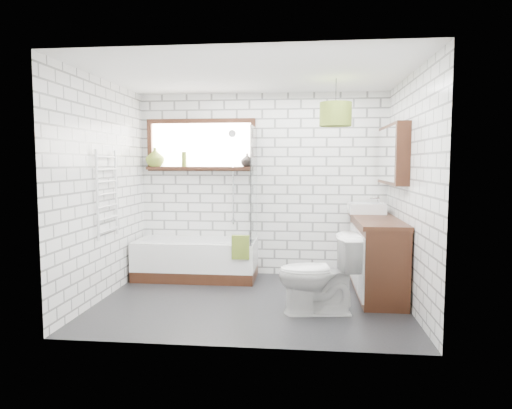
# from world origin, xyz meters

# --- Properties ---
(floor) EXTENTS (3.40, 2.60, 0.01)m
(floor) POSITION_xyz_m (0.00, 0.00, -0.01)
(floor) COLOR black
(floor) RESTS_ON ground
(ceiling) EXTENTS (3.40, 2.60, 0.01)m
(ceiling) POSITION_xyz_m (0.00, 0.00, 2.50)
(ceiling) COLOR white
(ceiling) RESTS_ON ground
(wall_back) EXTENTS (3.40, 0.01, 2.50)m
(wall_back) POSITION_xyz_m (0.00, 1.30, 1.25)
(wall_back) COLOR white
(wall_back) RESTS_ON ground
(wall_front) EXTENTS (3.40, 0.01, 2.50)m
(wall_front) POSITION_xyz_m (0.00, -1.30, 1.25)
(wall_front) COLOR white
(wall_front) RESTS_ON ground
(wall_left) EXTENTS (0.01, 2.60, 2.50)m
(wall_left) POSITION_xyz_m (-1.70, 0.00, 1.25)
(wall_left) COLOR white
(wall_left) RESTS_ON ground
(wall_right) EXTENTS (0.01, 2.60, 2.50)m
(wall_right) POSITION_xyz_m (1.70, 0.00, 1.25)
(wall_right) COLOR white
(wall_right) RESTS_ON ground
(window) EXTENTS (1.52, 0.16, 0.68)m
(window) POSITION_xyz_m (-0.85, 1.26, 1.80)
(window) COLOR black
(window) RESTS_ON wall_back
(towel_radiator) EXTENTS (0.06, 0.52, 1.00)m
(towel_radiator) POSITION_xyz_m (-1.66, 0.00, 1.20)
(towel_radiator) COLOR white
(towel_radiator) RESTS_ON wall_left
(mirror_cabinet) EXTENTS (0.16, 1.20, 0.70)m
(mirror_cabinet) POSITION_xyz_m (1.62, 0.60, 1.65)
(mirror_cabinet) COLOR black
(mirror_cabinet) RESTS_ON wall_right
(shower_riser) EXTENTS (0.02, 0.02, 1.30)m
(shower_riser) POSITION_xyz_m (-0.40, 1.26, 1.35)
(shower_riser) COLOR silver
(shower_riser) RESTS_ON wall_back
(bathtub) EXTENTS (1.61, 0.71, 0.52)m
(bathtub) POSITION_xyz_m (-0.86, 0.95, 0.26)
(bathtub) COLOR white
(bathtub) RESTS_ON floor
(shower_screen) EXTENTS (0.02, 0.72, 1.50)m
(shower_screen) POSITION_xyz_m (-0.07, 0.95, 1.27)
(shower_screen) COLOR white
(shower_screen) RESTS_ON bathtub
(towel_green) EXTENTS (0.22, 0.06, 0.30)m
(towel_green) POSITION_xyz_m (-0.20, 0.59, 0.50)
(towel_green) COLOR #5C7021
(towel_green) RESTS_ON bathtub
(towel_beige) EXTENTS (0.21, 0.05, 0.28)m
(towel_beige) POSITION_xyz_m (-0.20, 0.59, 0.50)
(towel_beige) COLOR tan
(towel_beige) RESTS_ON bathtub
(vanity) EXTENTS (0.51, 1.58, 0.90)m
(vanity) POSITION_xyz_m (1.45, 0.50, 0.45)
(vanity) COLOR black
(vanity) RESTS_ON floor
(basin) EXTENTS (0.45, 0.40, 0.13)m
(basin) POSITION_xyz_m (1.39, 1.00, 0.97)
(basin) COLOR white
(basin) RESTS_ON vanity
(tap) EXTENTS (0.03, 0.03, 0.14)m
(tap) POSITION_xyz_m (1.55, 1.00, 1.02)
(tap) COLOR silver
(tap) RESTS_ON vanity
(toilet) EXTENTS (0.56, 0.86, 0.83)m
(toilet) POSITION_xyz_m (0.73, -0.35, 0.41)
(toilet) COLOR white
(toilet) RESTS_ON floor
(vase_olive) EXTENTS (0.26, 0.26, 0.27)m
(vase_olive) POSITION_xyz_m (-1.50, 1.23, 1.61)
(vase_olive) COLOR olive
(vase_olive) RESTS_ON window
(vase_dark) EXTENTS (0.21, 0.21, 0.18)m
(vase_dark) POSITION_xyz_m (-0.20, 1.23, 1.57)
(vase_dark) COLOR black
(vase_dark) RESTS_ON window
(bottle) EXTENTS (0.09, 0.09, 0.21)m
(bottle) POSITION_xyz_m (-1.08, 1.23, 1.58)
(bottle) COLOR olive
(bottle) RESTS_ON window
(pendant) EXTENTS (0.36, 0.36, 0.27)m
(pendant) POSITION_xyz_m (0.93, 0.31, 2.10)
(pendant) COLOR #5C7021
(pendant) RESTS_ON ceiling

